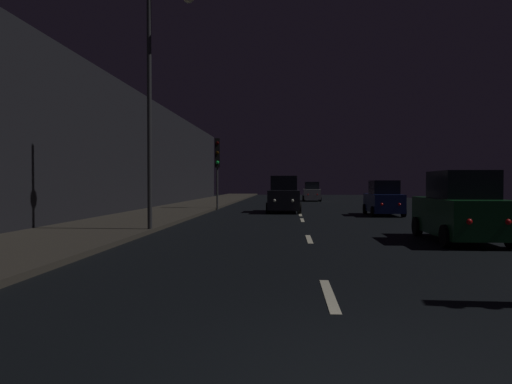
% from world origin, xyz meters
% --- Properties ---
extents(ground, '(27.64, 84.00, 0.02)m').
position_xyz_m(ground, '(0.00, 24.50, -0.01)').
color(ground, black).
extents(sidewalk_left, '(4.40, 84.00, 0.15)m').
position_xyz_m(sidewalk_left, '(-7.62, 24.50, 0.07)').
color(sidewalk_left, '#38332B').
rests_on(sidewalk_left, ground).
extents(building_facade_left, '(0.80, 63.00, 7.38)m').
position_xyz_m(building_facade_left, '(-10.22, 21.00, 3.69)').
color(building_facade_left, black).
rests_on(building_facade_left, ground).
extents(lane_centerline, '(0.16, 20.73, 0.01)m').
position_xyz_m(lane_centerline, '(0.00, 13.18, 0.01)').
color(lane_centerline, beige).
rests_on(lane_centerline, ground).
extents(traffic_light_far_left, '(0.37, 0.48, 4.69)m').
position_xyz_m(traffic_light_far_left, '(-5.32, 25.97, 3.39)').
color(traffic_light_far_left, '#38383A').
rests_on(traffic_light_far_left, ground).
extents(streetlamp_overhead, '(1.70, 0.44, 8.46)m').
position_xyz_m(streetlamp_overhead, '(-5.11, 11.75, 5.48)').
color(streetlamp_overhead, '#2D2D30').
rests_on(streetlamp_overhead, ground).
extents(car_approaching_headlights, '(2.01, 4.36, 2.20)m').
position_xyz_m(car_approaching_headlights, '(-0.93, 23.94, 1.00)').
color(car_approaching_headlights, black).
rests_on(car_approaching_headlights, ground).
extents(car_parked_right_far, '(1.75, 3.79, 1.91)m').
position_xyz_m(car_parked_right_far, '(4.52, 21.57, 0.87)').
color(car_parked_right_far, '#141E51').
rests_on(car_parked_right_far, ground).
extents(car_distant_taillights, '(1.73, 3.75, 1.89)m').
position_xyz_m(car_distant_taillights, '(1.59, 41.61, 0.86)').
color(car_distant_taillights, silver).
rests_on(car_distant_taillights, ground).
extents(car_parked_right_near, '(1.95, 4.22, 2.13)m').
position_xyz_m(car_parked_right_near, '(4.52, 10.11, 0.97)').
color(car_parked_right_near, '#0F3819').
rests_on(car_parked_right_near, ground).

